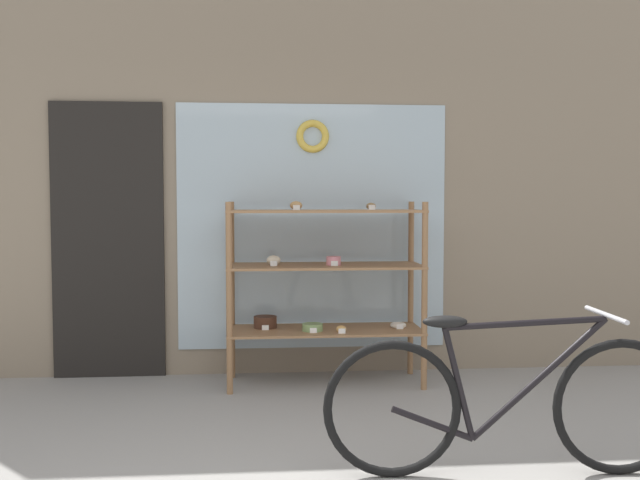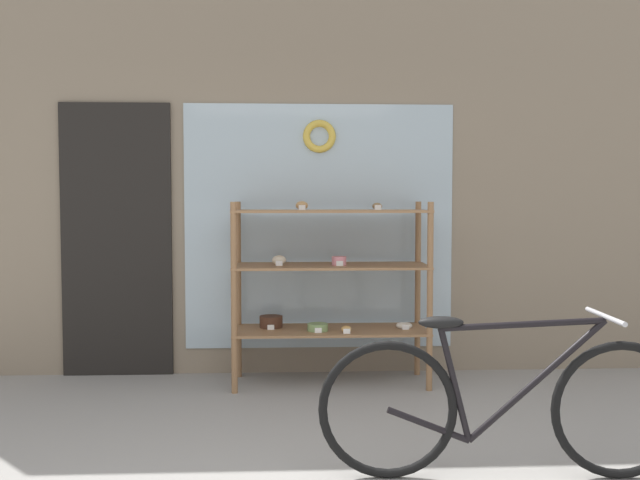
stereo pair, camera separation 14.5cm
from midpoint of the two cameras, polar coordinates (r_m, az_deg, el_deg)
The scene contains 3 objects.
storefront_facade at distance 5.61m, azimuth -3.75°, elevation 7.68°, with size 6.39×0.13×3.68m.
display_case at distance 5.24m, azimuth -0.61°, elevation -2.99°, with size 1.43×0.51×1.35m.
bicycle at distance 3.68m, azimuth 13.51°, elevation -12.55°, with size 1.81×0.46×0.81m.
Camera 1 is at (-0.21, -2.57, 1.37)m, focal length 40.00 mm.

